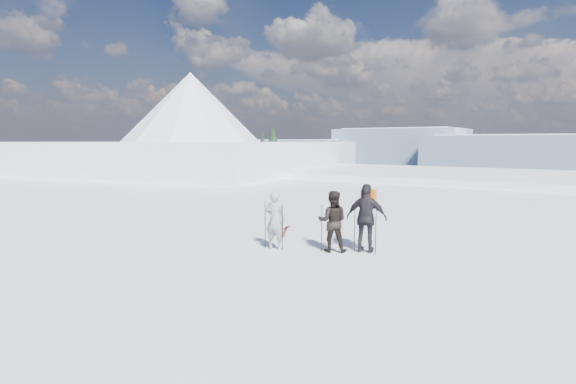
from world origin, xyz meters
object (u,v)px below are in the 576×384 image
object	(u,v)px
skier_dark	(332,221)
skier_pack	(367,218)
skis_loose	(283,231)
skier_grey	(275,220)

from	to	relation	value
skier_dark	skier_pack	distance (m)	0.94
skier_pack	skis_loose	world-z (taller)	skier_pack
skier_grey	skier_dark	world-z (taller)	skier_dark
skier_pack	skis_loose	xyz separation A→B (m)	(-3.52, 1.10, -0.94)
skier_grey	skis_loose	bearing A→B (deg)	-69.31
skier_dark	skier_pack	size ratio (longest dim) A/B	0.89
skier_grey	skier_dark	bearing A→B (deg)	-165.02
skier_grey	skis_loose	xyz separation A→B (m)	(-1.19, 2.19, -0.82)
skier_pack	skis_loose	size ratio (longest dim) A/B	1.15
skier_grey	skis_loose	distance (m)	2.63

